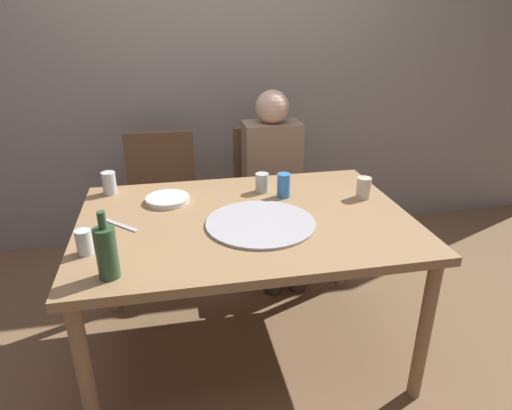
{
  "coord_description": "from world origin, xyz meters",
  "views": [
    {
      "loc": [
        -0.32,
        -1.82,
        1.61
      ],
      "look_at": [
        0.05,
        0.01,
        0.8
      ],
      "focal_mm": 31.46,
      "sensor_mm": 36.0,
      "label": 1
    }
  ],
  "objects_px": {
    "plate_stack": "(168,199)",
    "chair_right": "(269,187)",
    "soda_can": "(284,185)",
    "pizza_tray": "(260,223)",
    "tumbler_far": "(364,188)",
    "guest_in_sweater": "(275,177)",
    "wine_glass": "(84,242)",
    "wine_bottle": "(107,252)",
    "table_knife": "(120,225)",
    "dining_table": "(246,231)",
    "short_glass": "(262,183)",
    "tumbler_near": "(109,183)",
    "chair_left": "(163,195)"
  },
  "relations": [
    {
      "from": "pizza_tray",
      "to": "wine_glass",
      "type": "distance_m",
      "value": 0.73
    },
    {
      "from": "table_knife",
      "to": "chair_right",
      "type": "height_order",
      "value": "chair_right"
    },
    {
      "from": "dining_table",
      "to": "table_knife",
      "type": "xyz_separation_m",
      "value": [
        -0.56,
        0.02,
        0.08
      ]
    },
    {
      "from": "wine_bottle",
      "to": "table_knife",
      "type": "distance_m",
      "value": 0.43
    },
    {
      "from": "short_glass",
      "to": "tumbler_far",
      "type": "bearing_deg",
      "value": -20.43
    },
    {
      "from": "soda_can",
      "to": "plate_stack",
      "type": "bearing_deg",
      "value": 175.36
    },
    {
      "from": "tumbler_near",
      "to": "guest_in_sweater",
      "type": "distance_m",
      "value": 1.03
    },
    {
      "from": "table_knife",
      "to": "dining_table",
      "type": "bearing_deg",
      "value": -137.19
    },
    {
      "from": "wine_bottle",
      "to": "tumbler_near",
      "type": "xyz_separation_m",
      "value": [
        -0.07,
        0.81,
        -0.04
      ]
    },
    {
      "from": "tumbler_far",
      "to": "plate_stack",
      "type": "height_order",
      "value": "tumbler_far"
    },
    {
      "from": "wine_glass",
      "to": "short_glass",
      "type": "relative_size",
      "value": 1.01
    },
    {
      "from": "plate_stack",
      "to": "chair_right",
      "type": "height_order",
      "value": "chair_right"
    },
    {
      "from": "pizza_tray",
      "to": "wine_bottle",
      "type": "xyz_separation_m",
      "value": [
        -0.61,
        -0.31,
        0.09
      ]
    },
    {
      "from": "short_glass",
      "to": "table_knife",
      "type": "bearing_deg",
      "value": -158.94
    },
    {
      "from": "dining_table",
      "to": "chair_right",
      "type": "xyz_separation_m",
      "value": [
        0.32,
        0.92,
        -0.16
      ]
    },
    {
      "from": "soda_can",
      "to": "chair_left",
      "type": "xyz_separation_m",
      "value": [
        -0.61,
        0.72,
        -0.29
      ]
    },
    {
      "from": "table_knife",
      "to": "chair_right",
      "type": "bearing_deg",
      "value": -89.28
    },
    {
      "from": "short_glass",
      "to": "guest_in_sweater",
      "type": "height_order",
      "value": "guest_in_sweater"
    },
    {
      "from": "tumbler_near",
      "to": "wine_glass",
      "type": "relative_size",
      "value": 1.15
    },
    {
      "from": "tumbler_far",
      "to": "tumbler_near",
      "type": "bearing_deg",
      "value": 166.24
    },
    {
      "from": "short_glass",
      "to": "chair_right",
      "type": "height_order",
      "value": "chair_right"
    },
    {
      "from": "chair_left",
      "to": "soda_can",
      "type": "bearing_deg",
      "value": 130.28
    },
    {
      "from": "wine_glass",
      "to": "guest_in_sweater",
      "type": "xyz_separation_m",
      "value": [
        0.99,
        0.98,
        -0.15
      ]
    },
    {
      "from": "guest_in_sweater",
      "to": "wine_glass",
      "type": "bearing_deg",
      "value": 44.62
    },
    {
      "from": "plate_stack",
      "to": "table_knife",
      "type": "xyz_separation_m",
      "value": [
        -0.21,
        -0.23,
        -0.01
      ]
    },
    {
      "from": "tumbler_near",
      "to": "wine_bottle",
      "type": "bearing_deg",
      "value": -84.84
    },
    {
      "from": "wine_bottle",
      "to": "plate_stack",
      "type": "relative_size",
      "value": 1.18
    },
    {
      "from": "short_glass",
      "to": "chair_left",
      "type": "distance_m",
      "value": 0.87
    },
    {
      "from": "soda_can",
      "to": "chair_right",
      "type": "bearing_deg",
      "value": 82.53
    },
    {
      "from": "pizza_tray",
      "to": "tumbler_far",
      "type": "height_order",
      "value": "tumbler_far"
    },
    {
      "from": "wine_bottle",
      "to": "guest_in_sweater",
      "type": "height_order",
      "value": "guest_in_sweater"
    },
    {
      "from": "pizza_tray",
      "to": "wine_glass",
      "type": "height_order",
      "value": "wine_glass"
    },
    {
      "from": "dining_table",
      "to": "tumbler_far",
      "type": "distance_m",
      "value": 0.64
    },
    {
      "from": "tumbler_near",
      "to": "short_glass",
      "type": "bearing_deg",
      "value": -9.39
    },
    {
      "from": "tumbler_far",
      "to": "short_glass",
      "type": "xyz_separation_m",
      "value": [
        -0.48,
        0.18,
        -0.0
      ]
    },
    {
      "from": "tumbler_near",
      "to": "chair_right",
      "type": "xyz_separation_m",
      "value": [
        0.96,
        0.51,
        -0.29
      ]
    },
    {
      "from": "pizza_tray",
      "to": "tumbler_near",
      "type": "relative_size",
      "value": 4.2
    },
    {
      "from": "table_knife",
      "to": "chair_left",
      "type": "bearing_deg",
      "value": -55.91
    },
    {
      "from": "chair_left",
      "to": "guest_in_sweater",
      "type": "bearing_deg",
      "value": 167.89
    },
    {
      "from": "pizza_tray",
      "to": "plate_stack",
      "type": "distance_m",
      "value": 0.52
    },
    {
      "from": "pizza_tray",
      "to": "chair_left",
      "type": "xyz_separation_m",
      "value": [
        -0.43,
        1.01,
        -0.24
      ]
    },
    {
      "from": "tumbler_far",
      "to": "short_glass",
      "type": "relative_size",
      "value": 1.07
    },
    {
      "from": "tumbler_far",
      "to": "table_knife",
      "type": "distance_m",
      "value": 1.18
    },
    {
      "from": "tumbler_far",
      "to": "pizza_tray",
      "type": "bearing_deg",
      "value": -160.69
    },
    {
      "from": "table_knife",
      "to": "wine_glass",
      "type": "bearing_deg",
      "value": 109.62
    },
    {
      "from": "tumbler_far",
      "to": "chair_left",
      "type": "bearing_deg",
      "value": 140.94
    },
    {
      "from": "pizza_tray",
      "to": "tumbler_far",
      "type": "distance_m",
      "value": 0.6
    },
    {
      "from": "table_knife",
      "to": "wine_bottle",
      "type": "bearing_deg",
      "value": 134.93
    },
    {
      "from": "dining_table",
      "to": "plate_stack",
      "type": "xyz_separation_m",
      "value": [
        -0.34,
        0.25,
        0.09
      ]
    },
    {
      "from": "plate_stack",
      "to": "chair_right",
      "type": "distance_m",
      "value": 0.98
    }
  ]
}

